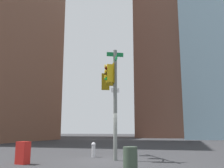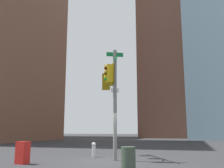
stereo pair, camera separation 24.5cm
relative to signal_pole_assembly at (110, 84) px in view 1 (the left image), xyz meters
name	(u,v)px [view 1 (the left image)]	position (x,y,z in m)	size (l,w,h in m)	color
ground_plane	(107,161)	(-1.34, -0.22, -4.33)	(200.00, 200.00, 0.00)	#2D2D30
signal_pole_assembly	(110,84)	(0.00, 0.00, 0.00)	(4.37, 2.51, 6.09)	slate
fire_hydrant	(93,149)	(0.31, 1.14, -3.85)	(0.34, 0.26, 0.87)	#B2B2B7
litter_bin	(130,159)	(-4.47, -2.16, -3.85)	(0.56, 0.56, 0.95)	#384738
newspaper_box	(23,153)	(-3.63, 3.26, -3.80)	(0.44, 0.56, 1.05)	red
building_brick_midblock	(176,72)	(50.31, -2.42, 11.72)	(23.45, 17.28, 32.09)	brown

